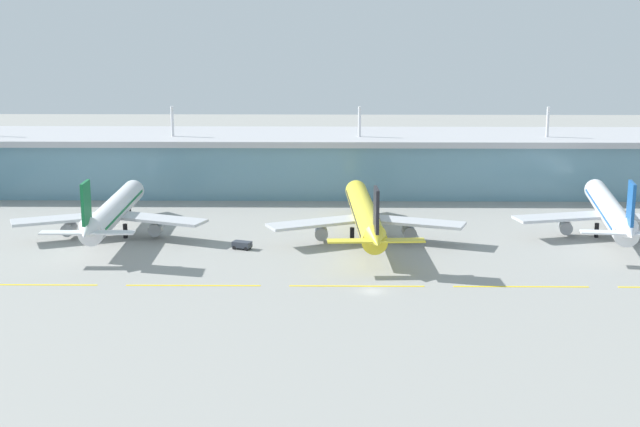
% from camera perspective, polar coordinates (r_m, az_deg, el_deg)
% --- Properties ---
extents(ground_plane, '(600.00, 600.00, 0.00)m').
position_cam_1_polar(ground_plane, '(191.22, 3.19, -4.76)').
color(ground_plane, gray).
extents(terminal_building, '(288.00, 34.00, 26.97)m').
position_cam_1_polar(terminal_building, '(287.68, 2.37, 3.14)').
color(terminal_building, '#6693A8').
rests_on(terminal_building, ground).
extents(airliner_near_middle, '(48.80, 60.00, 18.90)m').
position_cam_1_polar(airliner_near_middle, '(238.48, -12.52, 0.12)').
color(airliner_near_middle, silver).
rests_on(airliner_near_middle, ground).
extents(airliner_center, '(48.74, 67.09, 18.90)m').
position_cam_1_polar(airliner_center, '(229.50, 2.75, -0.08)').
color(airliner_center, yellow).
rests_on(airliner_center, ground).
extents(airliner_far_middle, '(48.36, 62.55, 18.90)m').
position_cam_1_polar(airliner_far_middle, '(244.07, 17.27, 0.13)').
color(airliner_far_middle, white).
rests_on(airliner_far_middle, ground).
extents(taxiway_stripe_west, '(28.00, 0.70, 0.04)m').
position_cam_1_polar(taxiway_stripe_west, '(204.22, -17.24, -4.18)').
color(taxiway_stripe_west, yellow).
rests_on(taxiway_stripe_west, ground).
extents(taxiway_stripe_mid_west, '(28.00, 0.70, 0.04)m').
position_cam_1_polar(taxiway_stripe_mid_west, '(196.47, -7.73, -4.37)').
color(taxiway_stripe_mid_west, yellow).
rests_on(taxiway_stripe_mid_west, ground).
extents(taxiway_stripe_centre, '(28.00, 0.70, 0.04)m').
position_cam_1_polar(taxiway_stripe_centre, '(194.43, 2.26, -4.44)').
color(taxiway_stripe_centre, yellow).
rests_on(taxiway_stripe_centre, ground).
extents(taxiway_stripe_mid_east, '(28.00, 0.70, 0.04)m').
position_cam_1_polar(taxiway_stripe_mid_east, '(198.29, 12.16, -4.38)').
color(taxiway_stripe_mid_east, yellow).
rests_on(taxiway_stripe_mid_east, ground).
extents(pushback_tug, '(4.97, 3.82, 1.85)m').
position_cam_1_polar(pushback_tug, '(223.19, -4.78, -1.90)').
color(pushback_tug, '#333842').
rests_on(pushback_tug, ground).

